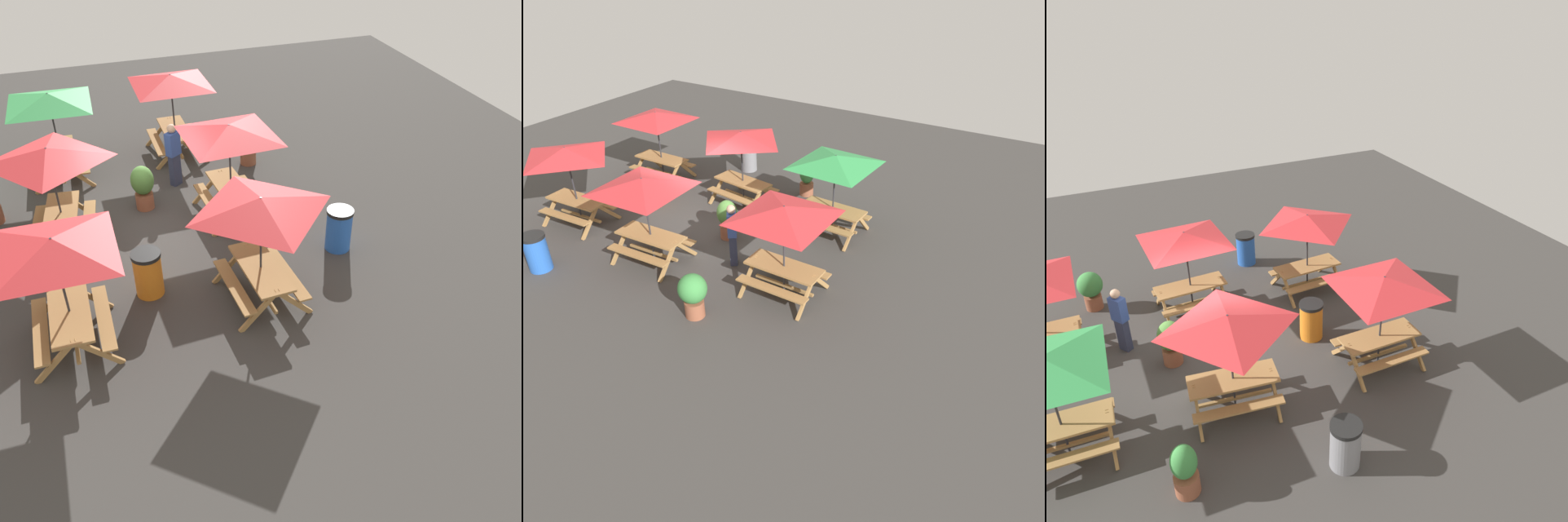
{
  "view_description": "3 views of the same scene",
  "coord_description": "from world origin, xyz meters",
  "views": [
    {
      "loc": [
        11.75,
        -1.34,
        7.53
      ],
      "look_at": [
        3.36,
        1.58,
        0.9
      ],
      "focal_mm": 40.0,
      "sensor_mm": 36.0,
      "label": 1
    },
    {
      "loc": [
        -8.51,
        9.63,
        7.27
      ],
      "look_at": [
        -3.47,
        1.41,
        0.9
      ],
      "focal_mm": 35.0,
      "sensor_mm": 36.0,
      "label": 2
    },
    {
      "loc": [
        -1.95,
        -9.56,
        7.76
      ],
      "look_at": [
        3.36,
        1.58,
        0.9
      ],
      "focal_mm": 35.0,
      "sensor_mm": 36.0,
      "label": 3
    }
  ],
  "objects": [
    {
      "name": "ground_plane",
      "position": [
        0.0,
        0.0,
        0.0
      ],
      "size": [
        24.64,
        24.64,
        0.0
      ],
      "primitive_type": "plane",
      "color": "#3D3A38",
      "rests_on": "ground"
    },
    {
      "name": "picnic_table_5",
      "position": [
        0.04,
        -1.92,
        1.99
      ],
      "size": [
        2.24,
        2.24,
        2.34
      ],
      "rotation": [
        0.0,
        0.0,
        -0.13
      ],
      "color": "#A87A44",
      "rests_on": "ground"
    },
    {
      "name": "person_standing",
      "position": [
        -1.72,
        1.0,
        0.89
      ],
      "size": [
        0.39,
        0.42,
        1.67
      ],
      "rotation": [
        0.0,
        0.0,
        5.33
      ],
      "color": "#2D334C",
      "rests_on": "ground"
    },
    {
      "name": "picnic_table_2",
      "position": [
        3.36,
        1.58,
        1.99
      ],
      "size": [
        2.1,
        2.1,
        2.34
      ],
      "rotation": [
        0.0,
        0.0,
        0.05
      ],
      "color": "#A87A44",
      "rests_on": "ground"
    },
    {
      "name": "trash_bin_orange",
      "position": [
        2.49,
        -0.47,
        0.49
      ],
      "size": [
        0.59,
        0.59,
        0.98
      ],
      "color": "orange",
      "rests_on": "ground"
    },
    {
      "name": "picnic_table_4",
      "position": [
        0.15,
        1.95,
        1.99
      ],
      "size": [
        2.83,
        2.83,
        2.34
      ],
      "rotation": [
        0.0,
        0.0,
        0.05
      ],
      "color": "#A87A44",
      "rests_on": "ground"
    },
    {
      "name": "picnic_table_1",
      "position": [
        -3.13,
        -1.74,
        1.99
      ],
      "size": [
        2.83,
        2.83,
        2.34
      ],
      "rotation": [
        0.0,
        0.0,
        -0.04
      ],
      "color": "#A87A44",
      "rests_on": "ground"
    },
    {
      "name": "trash_bin_blue",
      "position": [
        2.3,
        3.76,
        0.49
      ],
      "size": [
        0.59,
        0.59,
        0.98
      ],
      "color": "blue",
      "rests_on": "ground"
    },
    {
      "name": "picnic_table_0",
      "position": [
        -3.47,
        1.41,
        1.99
      ],
      "size": [
        2.83,
        2.83,
        2.34
      ],
      "rotation": [
        0.0,
        0.0,
        0.0
      ],
      "color": "#A87A44",
      "rests_on": "ground"
    },
    {
      "name": "picnic_table_3",
      "position": [
        3.46,
        -2.0,
        1.99
      ],
      "size": [
        2.83,
        2.83,
        2.34
      ],
      "rotation": [
        0.0,
        0.0,
        -0.0
      ],
      "color": "#A87A44",
      "rests_on": "ground"
    },
    {
      "name": "potted_plant_2",
      "position": [
        -2.22,
        3.16,
        0.62
      ],
      "size": [
        0.64,
        0.64,
        1.08
      ],
      "color": "#935138",
      "rests_on": "ground"
    },
    {
      "name": "trash_bin_gray",
      "position": [
        1.39,
        -4.14,
        0.49
      ],
      "size": [
        0.59,
        0.59,
        0.98
      ],
      "color": "gray",
      "rests_on": "ground"
    },
    {
      "name": "potted_plant_0",
      "position": [
        -1.33,
        -3.48,
        0.55
      ],
      "size": [
        0.46,
        0.46,
        1.08
      ],
      "color": "#935138",
      "rests_on": "ground"
    },
    {
      "name": "potted_plant_1",
      "position": [
        -0.8,
        0.02,
        0.62
      ],
      "size": [
        0.56,
        0.56,
        1.12
      ],
      "color": "#935138",
      "rests_on": "ground"
    }
  ]
}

